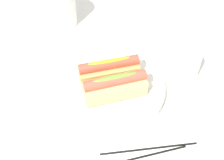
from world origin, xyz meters
name	(u,v)px	position (x,y,z in m)	size (l,w,h in m)	color
ground_plane	(116,91)	(0.00, 0.00, 0.00)	(2.40, 2.40, 0.00)	silver
serving_bowl	(112,89)	(-0.01, 0.00, 0.02)	(0.27, 0.27, 0.03)	silver
hotdog_front	(115,86)	(-0.02, -0.03, 0.06)	(0.15, 0.06, 0.06)	#DBB270
hotdog_back	(109,70)	(-0.01, 0.02, 0.06)	(0.15, 0.07, 0.06)	tan
water_glass	(187,64)	(0.19, -0.01, 0.04)	(0.07, 0.07, 0.09)	white
paper_towel_roll	(58,6)	(-0.07, 0.33, 0.07)	(0.11, 0.11, 0.13)	white
chopstick_near	(149,148)	(0.01, -0.18, 0.00)	(0.01, 0.01, 0.22)	black
chopstick_far	(139,157)	(-0.02, -0.20, 0.00)	(0.01, 0.01, 0.22)	black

